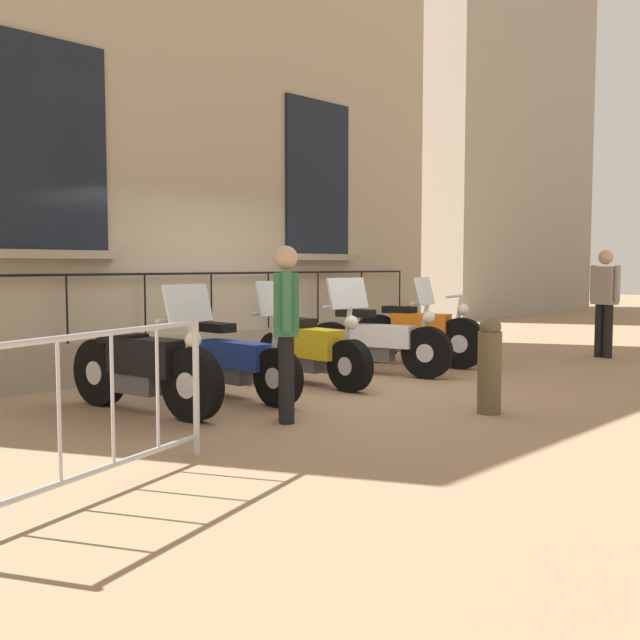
{
  "coord_description": "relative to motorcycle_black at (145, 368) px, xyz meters",
  "views": [
    {
      "loc": [
        6.09,
        -6.31,
        1.46
      ],
      "look_at": [
        0.07,
        0.0,
        0.8
      ],
      "focal_mm": 41.25,
      "sensor_mm": 36.0,
      "label": 1
    }
  ],
  "objects": [
    {
      "name": "motorcycle_yellow",
      "position": [
        0.03,
        2.34,
        -0.03
      ],
      "size": [
        1.89,
        0.71,
        1.31
      ],
      "color": "black",
      "rests_on": "ground_plane"
    },
    {
      "name": "motorcycle_orange",
      "position": [
        -0.09,
        4.63,
        -0.01
      ],
      "size": [
        2.02,
        0.69,
        1.04
      ],
      "color": "black",
      "rests_on": "ground_plane"
    },
    {
      "name": "building_facade",
      "position": [
        -2.34,
        2.33,
        2.7
      ],
      "size": [
        0.82,
        10.15,
        6.47
      ],
      "color": "tan",
      "rests_on": "ground_plane"
    },
    {
      "name": "crowd_barrier",
      "position": [
        2.0,
        -1.71,
        0.12
      ],
      "size": [
        0.72,
        2.22,
        1.05
      ],
      "color": "#B7B7BF",
      "rests_on": "ground_plane"
    },
    {
      "name": "motorcycle_black",
      "position": [
        0.0,
        0.0,
        0.0
      ],
      "size": [
        2.05,
        0.66,
        1.28
      ],
      "color": "black",
      "rests_on": "ground_plane"
    },
    {
      "name": "motorcycle_white",
      "position": [
        0.05,
        3.56,
        -0.02
      ],
      "size": [
        2.07,
        0.7,
        1.3
      ],
      "color": "black",
      "rests_on": "ground_plane"
    },
    {
      "name": "distant_building",
      "position": [
        -5.88,
        15.9,
        5.76
      ],
      "size": [
        3.5,
        7.62,
        12.41
      ],
      "color": "#9E9384",
      "rests_on": "ground_plane"
    },
    {
      "name": "ground_plane",
      "position": [
        0.08,
        2.33,
        -0.44
      ],
      "size": [
        60.0,
        60.0,
        0.0
      ],
      "primitive_type": "plane",
      "color": "#9E7A5B"
    },
    {
      "name": "pedestrian_walking",
      "position": [
        1.28,
        0.69,
        0.47
      ],
      "size": [
        0.42,
        0.4,
        1.63
      ],
      "color": "black",
      "rests_on": "ground_plane"
    },
    {
      "name": "bollard",
      "position": [
        2.45,
        2.32,
        0.04
      ],
      "size": [
        0.23,
        0.23,
        0.96
      ],
      "color": "brown",
      "rests_on": "ground_plane"
    },
    {
      "name": "pedestrian_standing",
      "position": [
        1.47,
        7.41,
        0.51
      ],
      "size": [
        0.52,
        0.3,
        1.69
      ],
      "color": "black",
      "rests_on": "ground_plane"
    },
    {
      "name": "motorcycle_blue",
      "position": [
        0.02,
        1.11,
        -0.04
      ],
      "size": [
        2.04,
        0.56,
        1.29
      ],
      "color": "black",
      "rests_on": "ground_plane"
    }
  ]
}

